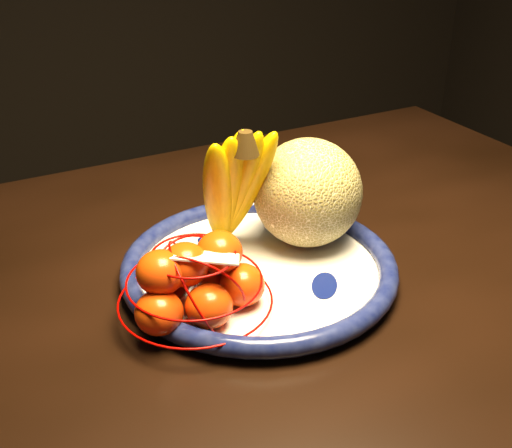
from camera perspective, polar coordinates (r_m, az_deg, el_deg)
name	(u,v)px	position (r m, az deg, el deg)	size (l,w,h in m)	color
dining_table	(155,378)	(0.79, -8.98, -13.36)	(1.63, 1.07, 0.77)	black
fruit_bowl	(259,268)	(0.79, 0.27, -3.90)	(0.34, 0.34, 0.03)	white
cantaloupe	(308,193)	(0.82, 4.62, 2.80)	(0.14, 0.14, 0.14)	olive
banana_bunch	(232,184)	(0.79, -2.13, 3.56)	(0.12, 0.12, 0.19)	#F4BA06
mandarin_bag	(195,282)	(0.71, -5.45, -5.11)	(0.18, 0.18, 0.11)	#F04200
price_tag	(205,257)	(0.67, -4.56, -2.93)	(0.07, 0.03, 0.00)	white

